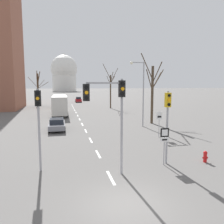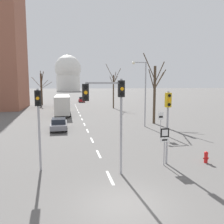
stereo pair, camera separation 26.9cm
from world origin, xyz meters
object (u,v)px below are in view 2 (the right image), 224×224
object	(u,v)px
sedan_near_left	(64,102)
sedan_near_right	(59,124)
traffic_signal_centre_tall	(110,103)
speed_limit_sign	(161,120)
traffic_signal_near_left	(39,114)
route_sign_post	(165,140)
fire_hydrant	(206,157)
sedan_mid_centre	(82,100)
delivery_truck	(62,101)
street_lamp_right	(143,88)
traffic_signal_near_right	(168,114)
city_bus	(63,104)

from	to	relation	value
sedan_near_left	sedan_near_right	bearing A→B (deg)	-90.66
traffic_signal_centre_tall	sedan_near_left	size ratio (longest dim) A/B	1.39
speed_limit_sign	sedan_near_left	distance (m)	43.46
traffic_signal_near_left	route_sign_post	bearing A→B (deg)	-5.82
traffic_signal_centre_tall	route_sign_post	world-z (taller)	traffic_signal_centre_tall
fire_hydrant	sedan_near_right	world-z (taller)	sedan_near_right
route_sign_post	traffic_signal_centre_tall	bearing A→B (deg)	-168.73
traffic_signal_centre_tall	sedan_near_right	bearing A→B (deg)	103.36
sedan_mid_centre	delivery_truck	size ratio (longest dim) A/B	0.56
sedan_mid_centre	delivery_truck	distance (m)	18.33
traffic_signal_centre_tall	traffic_signal_near_left	bearing A→B (deg)	159.00
speed_limit_sign	traffic_signal_centre_tall	bearing A→B (deg)	-130.32
traffic_signal_near_left	street_lamp_right	xyz separation A→B (m)	(11.35, 12.69, 1.48)
traffic_signal_near_right	sedan_near_left	xyz separation A→B (m)	(-7.13, 49.50, -2.67)
traffic_signal_centre_tall	speed_limit_sign	world-z (taller)	traffic_signal_centre_tall
route_sign_post	speed_limit_sign	distance (m)	8.08
sedan_mid_centre	fire_hydrant	bearing A→B (deg)	-85.49
sedan_mid_centre	speed_limit_sign	bearing A→B (deg)	-84.75
traffic_signal_near_left	city_bus	bearing A→B (deg)	87.82
route_sign_post	city_bus	bearing A→B (deg)	104.24
traffic_signal_centre_tall	sedan_near_right	xyz separation A→B (m)	(-3.38, 14.24, -3.61)
traffic_signal_near_left	delivery_truck	distance (m)	39.28
sedan_near_right	sedan_mid_centre	size ratio (longest dim) A/B	1.11
speed_limit_sign	street_lamp_right	size ratio (longest dim) A/B	0.32
city_bus	delivery_truck	bearing A→B (deg)	91.82
traffic_signal_near_left	sedan_mid_centre	world-z (taller)	traffic_signal_near_left
traffic_signal_near_right	route_sign_post	size ratio (longest dim) A/B	1.92
sedan_mid_centre	traffic_signal_near_left	bearing A→B (deg)	-96.59
sedan_mid_centre	traffic_signal_centre_tall	bearing A→B (deg)	-92.36
traffic_signal_near_right	sedan_mid_centre	world-z (taller)	traffic_signal_near_right
route_sign_post	sedan_mid_centre	xyz separation A→B (m)	(-1.47, 57.38, -0.92)
sedan_near_right	delivery_truck	bearing A→B (deg)	90.29
sedan_near_right	city_bus	size ratio (longest dim) A/B	0.42
fire_hydrant	delivery_truck	distance (m)	41.55
sedan_near_right	delivery_truck	distance (m)	26.60
traffic_signal_near_right	sedan_near_left	distance (m)	50.08
fire_hydrant	sedan_mid_centre	distance (m)	57.70
fire_hydrant	delivery_truck	size ratio (longest dim) A/B	0.11
sedan_near_left	sedan_mid_centre	bearing A→B (deg)	54.89
sedan_near_left	delivery_truck	xyz separation A→B (m)	(-0.56, -9.70, 0.91)
traffic_signal_near_left	sedan_mid_centre	xyz separation A→B (m)	(6.53, 56.56, -2.74)
sedan_near_left	city_bus	world-z (taller)	city_bus
sedan_near_right	delivery_truck	size ratio (longest dim) A/B	0.62
speed_limit_sign	fire_hydrant	world-z (taller)	speed_limit_sign
fire_hydrant	sedan_mid_centre	world-z (taller)	sedan_mid_centre
sedan_near_left	sedan_near_right	size ratio (longest dim) A/B	0.91
fire_hydrant	city_bus	world-z (taller)	city_bus
route_sign_post	traffic_signal_near_left	bearing A→B (deg)	174.18
sedan_near_right	sedan_mid_centre	distance (m)	44.29
traffic_signal_near_right	traffic_signal_centre_tall	distance (m)	4.38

